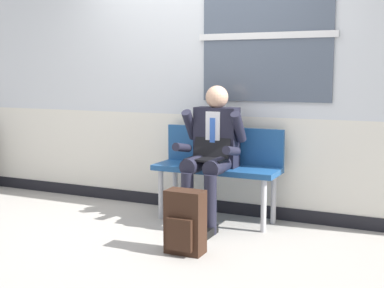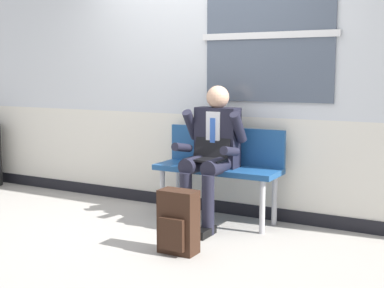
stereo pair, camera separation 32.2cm
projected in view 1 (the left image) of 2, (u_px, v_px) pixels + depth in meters
name	position (u px, v px, depth m)	size (l,w,h in m)	color
ground_plane	(168.00, 227.00, 4.85)	(18.00, 18.00, 0.00)	#9E9991
station_wall	(202.00, 59.00, 5.28)	(5.77, 0.17, 3.07)	silver
bench_with_person	(219.00, 163.00, 5.03)	(1.18, 0.42, 0.88)	navy
person_seated	(211.00, 151.00, 4.84)	(0.57, 0.70, 1.27)	#1E1E2D
backpack	(185.00, 223.00, 4.12)	(0.30, 0.21, 0.50)	#331E14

